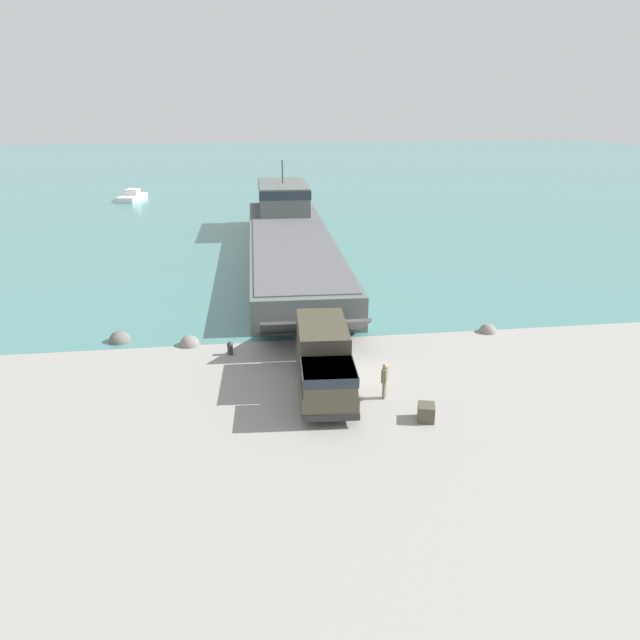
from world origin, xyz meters
name	(u,v)px	position (x,y,z in m)	size (l,w,h in m)	color
ground_plane	(347,372)	(0.00, 0.00, 0.00)	(240.00, 240.00, 0.00)	gray
water_surface	(259,173)	(0.00, 94.97, 0.00)	(240.00, 180.00, 0.01)	#477F7A
landing_craft	(289,233)	(-0.50, 27.71, 1.84)	(8.56, 42.03, 7.60)	#56605B
military_truck	(324,361)	(-1.55, -2.05, 1.60)	(3.07, 7.82, 3.11)	#4C4738
soldier_on_ramp	(385,378)	(1.21, -3.31, 1.05)	(0.42, 0.50, 1.80)	#6B664C
moored_boat_a	(290,202)	(2.24, 54.41, 0.51)	(5.75, 6.78, 1.53)	navy
moored_boat_b	(132,197)	(-19.71, 62.93, 0.51)	(3.81, 6.37, 1.53)	white
mooring_bollard	(230,348)	(-6.14, 3.25, 0.42)	(0.36, 0.36, 0.77)	#333338
cargo_crate	(426,412)	(2.57, -5.70, 0.37)	(0.75, 0.90, 0.75)	#4C4738
shoreline_rock_a	(488,332)	(9.76, 4.64, 0.00)	(1.07, 1.07, 1.07)	gray
shoreline_rock_b	(190,345)	(-8.52, 5.03, 0.00)	(1.19, 1.19, 1.19)	gray
shoreline_rock_c	(120,341)	(-12.69, 6.23, 0.00)	(1.31, 1.31, 1.31)	#66605B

